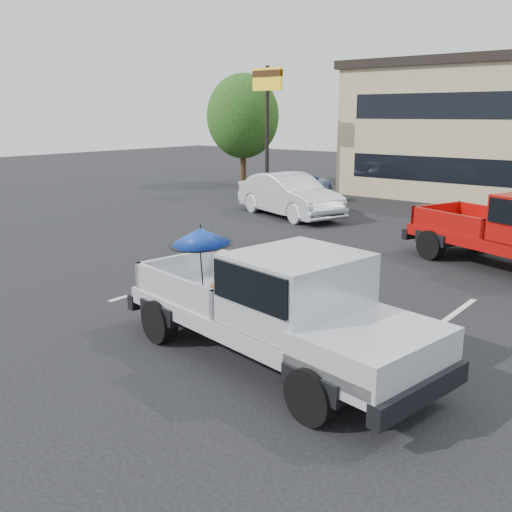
% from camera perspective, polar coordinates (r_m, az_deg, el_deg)
% --- Properties ---
extents(ground, '(90.00, 90.00, 0.00)m').
position_cam_1_polar(ground, '(10.75, -2.52, -7.10)').
color(ground, black).
rests_on(ground, ground).
extents(stripe_left, '(0.12, 5.00, 0.01)m').
position_cam_1_polar(stripe_left, '(14.09, -6.33, -2.00)').
color(stripe_left, silver).
rests_on(stripe_left, ground).
extents(stripe_right, '(0.12, 5.00, 0.01)m').
position_cam_1_polar(stripe_right, '(10.90, 16.80, -7.40)').
color(stripe_right, silver).
rests_on(stripe_right, ground).
extents(motel_sign, '(1.60, 0.22, 6.00)m').
position_cam_1_polar(motel_sign, '(27.21, 1.14, 15.68)').
color(motel_sign, black).
rests_on(motel_sign, ground).
extents(tree_left, '(3.96, 3.96, 6.02)m').
position_cam_1_polar(tree_left, '(32.05, -1.31, 13.79)').
color(tree_left, '#332114').
rests_on(tree_left, ground).
extents(silver_pickup, '(5.94, 2.87, 2.06)m').
position_cam_1_polar(silver_pickup, '(8.78, 2.87, -4.72)').
color(silver_pickup, black).
rests_on(silver_pickup, ground).
extents(silver_sedan, '(5.29, 3.28, 1.65)m').
position_cam_1_polar(silver_sedan, '(22.11, 3.38, 6.09)').
color(silver_sedan, silver).
rests_on(silver_sedan, ground).
extents(blue_suv, '(2.91, 5.15, 1.36)m').
position_cam_1_polar(blue_suv, '(24.85, 3.35, 6.63)').
color(blue_suv, '#8AA2CE').
rests_on(blue_suv, ground).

